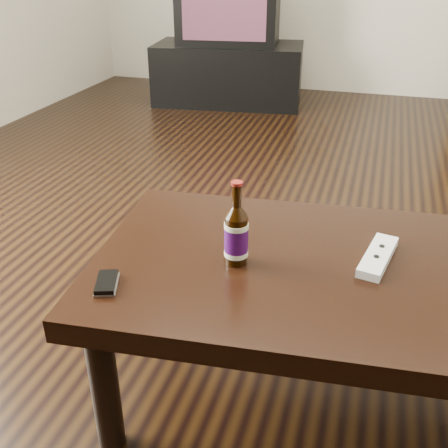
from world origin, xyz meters
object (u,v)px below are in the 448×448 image
(coffee_table, at_px, (329,284))
(beer_bottle, at_px, (236,235))
(remote, at_px, (378,257))
(tv_stand, at_px, (229,74))
(tv, at_px, (229,5))
(phone, at_px, (107,283))

(coffee_table, relative_size, beer_bottle, 5.71)
(beer_bottle, bearing_deg, remote, 17.83)
(tv_stand, xyz_separation_m, remote, (1.20, -2.86, 0.21))
(tv, relative_size, phone, 7.78)
(beer_bottle, bearing_deg, tv, 106.55)
(phone, relative_size, remote, 0.49)
(phone, bearing_deg, tv, 81.24)
(coffee_table, xyz_separation_m, beer_bottle, (-0.22, -0.05, 0.13))
(tv_stand, distance_m, tv, 0.50)
(phone, bearing_deg, tv_stand, 81.24)
(tv, height_order, beer_bottle, tv)
(remote, bearing_deg, beer_bottle, -150.65)
(coffee_table, height_order, remote, remote)
(beer_bottle, bearing_deg, phone, -144.27)
(tv_stand, height_order, coffee_table, tv_stand)
(beer_bottle, height_order, phone, beer_bottle)
(tv_stand, relative_size, beer_bottle, 5.35)
(tv_stand, xyz_separation_m, phone, (0.63, -3.14, 0.21))
(beer_bottle, xyz_separation_m, remote, (0.32, 0.10, -0.06))
(tv_stand, bearing_deg, beer_bottle, -80.77)
(beer_bottle, height_order, remote, beer_bottle)
(tv, xyz_separation_m, beer_bottle, (0.88, -2.96, -0.22))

